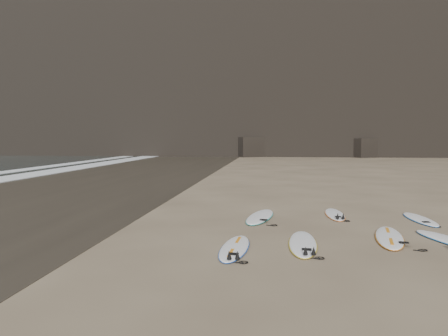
{
  "coord_description": "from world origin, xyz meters",
  "views": [
    {
      "loc": [
        -3.05,
        -10.61,
        2.43
      ],
      "look_at": [
        -4.49,
        2.66,
        1.5
      ],
      "focal_mm": 35.0,
      "sensor_mm": 36.0,
      "label": 1
    }
  ],
  "objects_px": {
    "surfboard_2": "(389,237)",
    "surfboard_6": "(335,214)",
    "surfboard_0": "(235,247)",
    "surfboard_7": "(420,219)",
    "surfboard_5": "(260,216)",
    "surfboard_1": "(303,243)"
  },
  "relations": [
    {
      "from": "surfboard_2",
      "to": "surfboard_6",
      "type": "xyz_separation_m",
      "value": [
        -0.85,
        3.09,
        -0.01
      ]
    },
    {
      "from": "surfboard_0",
      "to": "surfboard_7",
      "type": "relative_size",
      "value": 1.05
    },
    {
      "from": "surfboard_7",
      "to": "surfboard_5",
      "type": "bearing_deg",
      "value": 177.9
    },
    {
      "from": "surfboard_5",
      "to": "surfboard_6",
      "type": "xyz_separation_m",
      "value": [
        2.32,
        0.68,
        -0.01
      ]
    },
    {
      "from": "surfboard_0",
      "to": "surfboard_1",
      "type": "xyz_separation_m",
      "value": [
        1.5,
        0.55,
        0.0
      ]
    },
    {
      "from": "surfboard_5",
      "to": "surfboard_7",
      "type": "relative_size",
      "value": 1.18
    },
    {
      "from": "surfboard_0",
      "to": "surfboard_2",
      "type": "distance_m",
      "value": 3.88
    },
    {
      "from": "surfboard_2",
      "to": "surfboard_5",
      "type": "relative_size",
      "value": 0.96
    },
    {
      "from": "surfboard_1",
      "to": "surfboard_2",
      "type": "distance_m",
      "value": 2.28
    },
    {
      "from": "surfboard_1",
      "to": "surfboard_6",
      "type": "bearing_deg",
      "value": 74.76
    },
    {
      "from": "surfboard_2",
      "to": "surfboard_5",
      "type": "xyz_separation_m",
      "value": [
        -3.17,
        2.41,
        0.0
      ]
    },
    {
      "from": "surfboard_6",
      "to": "surfboard_7",
      "type": "relative_size",
      "value": 0.99
    },
    {
      "from": "surfboard_6",
      "to": "surfboard_7",
      "type": "bearing_deg",
      "value": -12.4
    },
    {
      "from": "surfboard_0",
      "to": "surfboard_6",
      "type": "distance_m",
      "value": 5.27
    },
    {
      "from": "surfboard_2",
      "to": "surfboard_7",
      "type": "distance_m",
      "value": 2.96
    },
    {
      "from": "surfboard_0",
      "to": "surfboard_5",
      "type": "bearing_deg",
      "value": 86.58
    },
    {
      "from": "surfboard_1",
      "to": "surfboard_5",
      "type": "distance_m",
      "value": 3.41
    },
    {
      "from": "surfboard_5",
      "to": "surfboard_7",
      "type": "xyz_separation_m",
      "value": [
        4.7,
        0.12,
        -0.01
      ]
    },
    {
      "from": "surfboard_2",
      "to": "surfboard_5",
      "type": "height_order",
      "value": "surfboard_5"
    },
    {
      "from": "surfboard_6",
      "to": "surfboard_5",
      "type": "bearing_deg",
      "value": -162.79
    },
    {
      "from": "surfboard_0",
      "to": "surfboard_2",
      "type": "height_order",
      "value": "surfboard_2"
    },
    {
      "from": "surfboard_2",
      "to": "surfboard_7",
      "type": "bearing_deg",
      "value": 69.51
    }
  ]
}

